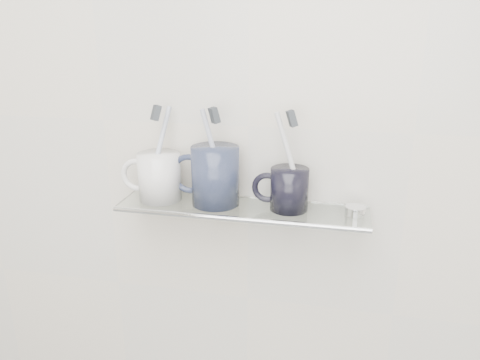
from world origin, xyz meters
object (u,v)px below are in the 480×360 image
(mug_left, at_px, (160,177))
(mug_center, at_px, (215,176))
(shelf_glass, at_px, (242,208))
(mug_right, at_px, (289,189))

(mug_left, bearing_deg, mug_center, -4.93)
(mug_left, distance_m, mug_center, 0.12)
(mug_left, height_order, mug_center, mug_center)
(shelf_glass, relative_size, mug_center, 4.22)
(mug_left, relative_size, mug_center, 0.83)
(mug_center, bearing_deg, shelf_glass, -26.04)
(mug_center, xyz_separation_m, mug_right, (0.15, 0.00, -0.02))
(mug_right, bearing_deg, mug_center, 157.51)
(shelf_glass, bearing_deg, mug_right, 3.07)
(mug_left, height_order, mug_right, mug_left)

